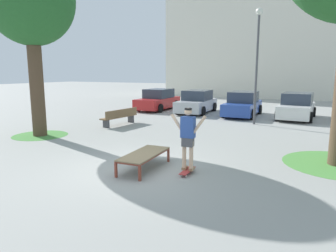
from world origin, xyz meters
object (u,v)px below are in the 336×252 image
object	(u,v)px
car_silver	(197,102)
light_post	(257,49)
skate_box	(144,155)
car_red	(158,100)
car_blue	(243,105)
tree_near_left	(31,1)
skater	(188,135)
park_bench	(120,116)
car_white	(297,107)
skateboard	(188,171)

from	to	relation	value
car_silver	light_post	distance (m)	6.18
skate_box	car_silver	xyz separation A→B (m)	(-3.15, 12.13, 0.28)
skate_box	car_red	world-z (taller)	car_red
car_blue	car_red	bearing A→B (deg)	176.32
light_post	tree_near_left	bearing A→B (deg)	-137.27
skater	car_red	size ratio (longest dim) A/B	0.40
tree_near_left	park_bench	xyz separation A→B (m)	(1.55, 3.72, -5.06)
car_silver	car_red	bearing A→B (deg)	174.82
car_red	park_bench	xyz separation A→B (m)	(1.36, -6.67, -0.24)
car_white	park_bench	distance (m)	10.29
skater	park_bench	world-z (taller)	skater
skater	car_white	xyz separation A→B (m)	(1.82, 12.08, -0.38)
car_red	car_blue	world-z (taller)	same
car_blue	light_post	xyz separation A→B (m)	(1.29, -2.89, 3.13)
skater	car_red	bearing A→B (deg)	121.53
skater	car_blue	world-z (taller)	skater
car_blue	skater	bearing A→B (deg)	-83.78
car_blue	park_bench	world-z (taller)	car_blue
park_bench	tree_near_left	bearing A→B (deg)	-112.59
car_blue	skateboard	bearing A→B (deg)	-83.79
skateboard	car_blue	distance (m)	11.91
car_red	skate_box	bearing A→B (deg)	-63.26
car_silver	park_bench	xyz separation A→B (m)	(-1.75, -6.38, -0.24)
skater	car_blue	distance (m)	11.90
car_silver	light_post	size ratio (longest dim) A/B	0.73
car_blue	park_bench	size ratio (longest dim) A/B	1.74
car_white	car_red	bearing A→B (deg)	179.09
skateboard	park_bench	world-z (taller)	park_bench
light_post	skate_box	bearing A→B (deg)	-97.79
tree_near_left	car_red	distance (m)	11.45
skateboard	car_red	xyz separation A→B (m)	(-7.50, 12.22, 0.61)
car_silver	tree_near_left	bearing A→B (deg)	-108.06
car_silver	car_blue	distance (m)	3.11
skateboard	park_bench	size ratio (longest dim) A/B	0.33
skate_box	car_silver	size ratio (longest dim) A/B	0.45
car_red	park_bench	world-z (taller)	car_red
skate_box	light_post	size ratio (longest dim) A/B	0.33
skateboard	car_white	distance (m)	12.23
skater	car_red	world-z (taller)	skater
skate_box	car_blue	bearing A→B (deg)	90.18
skate_box	car_white	size ratio (longest dim) A/B	0.46
car_red	skater	bearing A→B (deg)	-58.47
park_bench	car_red	bearing A→B (deg)	101.51
skateboard	tree_near_left	world-z (taller)	tree_near_left
car_red	car_blue	distance (m)	6.22
skater	tree_near_left	xyz separation A→B (m)	(-7.69, 1.83, 4.43)
skater	car_blue	size ratio (longest dim) A/B	0.40
car_red	park_bench	bearing A→B (deg)	-78.49
skate_box	car_red	distance (m)	13.89
tree_near_left	light_post	distance (m)	10.60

